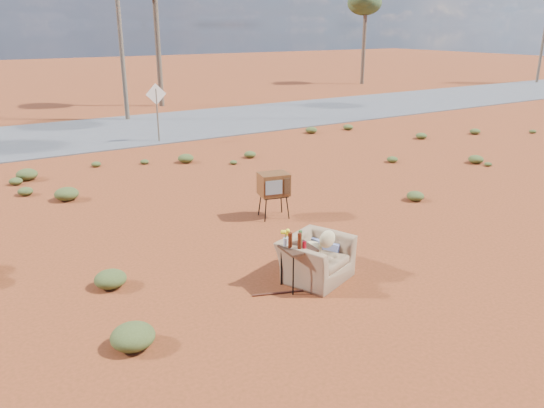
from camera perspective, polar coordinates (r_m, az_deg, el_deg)
ground at (r=9.85m, az=4.46°, el=-6.78°), size 140.00×140.00×0.00m
highway at (r=23.15m, az=-18.15°, el=7.31°), size 140.00×7.00×0.04m
armchair at (r=9.33m, az=4.95°, el=-5.14°), size 1.48×1.28×1.00m
tv_unit at (r=12.04m, az=0.18°, el=2.07°), size 0.75×0.65×1.05m
side_table at (r=8.82m, az=2.52°, el=-4.50°), size 0.54×0.54×1.02m
rusty_bar at (r=8.95m, az=2.15°, el=-9.38°), size 1.28×0.48×0.04m
road_sign at (r=20.49m, az=-12.31°, el=10.64°), size 0.78×0.06×2.19m
eucalyptus_right at (r=41.45m, az=10.10°, el=20.81°), size 3.20×3.20×7.10m
utility_pole_center at (r=25.69m, az=-16.07°, el=17.84°), size 1.40×0.20×8.00m
scrub_patch at (r=13.04m, az=-10.01°, el=0.14°), size 17.49×8.07×0.33m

